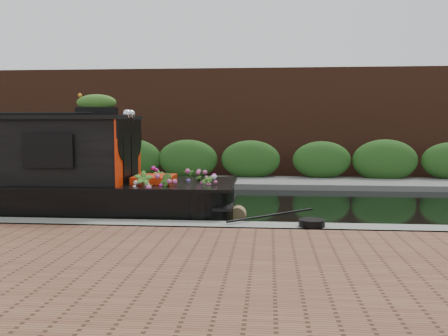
{
  "coord_description": "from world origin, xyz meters",
  "views": [
    {
      "loc": [
        2.71,
        -11.76,
        2.01
      ],
      "look_at": [
        1.69,
        -0.6,
        0.98
      ],
      "focal_mm": 40.0,
      "sensor_mm": 36.0,
      "label": 1
    }
  ],
  "objects": [
    {
      "name": "ground",
      "position": [
        0.0,
        0.0,
        0.0
      ],
      "size": [
        80.0,
        80.0,
        0.0
      ],
      "primitive_type": "plane",
      "color": "black",
      "rests_on": "ground"
    },
    {
      "name": "far_bank_path",
      "position": [
        0.0,
        4.2,
        0.0
      ],
      "size": [
        40.0,
        2.4,
        0.34
      ],
      "primitive_type": "cube",
      "color": "#61625E",
      "rests_on": "ground"
    },
    {
      "name": "near_bank_coping",
      "position": [
        0.0,
        -3.3,
        0.0
      ],
      "size": [
        40.0,
        0.6,
        0.5
      ],
      "primitive_type": "cube",
      "color": "slate",
      "rests_on": "ground"
    },
    {
      "name": "far_hedge",
      "position": [
        0.0,
        5.1,
        0.0
      ],
      "size": [
        40.0,
        1.1,
        2.8
      ],
      "primitive_type": "cube",
      "color": "#24501A",
      "rests_on": "ground"
    },
    {
      "name": "coiled_mooring_rope",
      "position": [
        3.44,
        -3.33,
        0.31
      ],
      "size": [
        0.44,
        0.44,
        0.12
      ],
      "primitive_type": "cylinder",
      "color": "black",
      "rests_on": "near_bank_coping"
    },
    {
      "name": "far_brick_wall",
      "position": [
        0.0,
        7.2,
        0.0
      ],
      "size": [
        40.0,
        1.0,
        8.0
      ],
      "primitive_type": "cube",
      "color": "#4F281A",
      "rests_on": "ground"
    },
    {
      "name": "near_bank_pavers",
      "position": [
        0.0,
        -7.0,
        0.0
      ],
      "size": [
        40.0,
        7.0,
        0.5
      ],
      "primitive_type": "cube",
      "color": "brown",
      "rests_on": "ground"
    },
    {
      "name": "rope_fender",
      "position": [
        2.09,
        -1.9,
        0.16
      ],
      "size": [
        0.33,
        0.35,
        0.33
      ],
      "primitive_type": "cylinder",
      "rotation": [
        1.57,
        0.0,
        0.0
      ],
      "color": "brown",
      "rests_on": "ground"
    }
  ]
}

